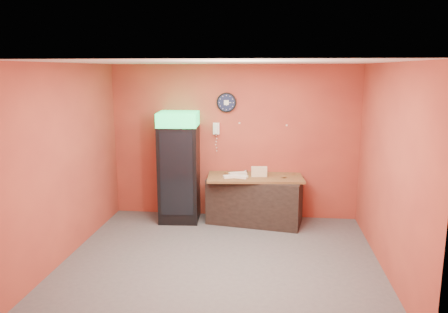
# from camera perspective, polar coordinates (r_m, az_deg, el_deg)

# --- Properties ---
(floor) EXTENTS (4.50, 4.50, 0.00)m
(floor) POSITION_cam_1_polar(r_m,az_deg,el_deg) (6.49, -0.35, -13.32)
(floor) COLOR #47474C
(floor) RESTS_ON ground
(back_wall) EXTENTS (4.50, 0.02, 2.80)m
(back_wall) POSITION_cam_1_polar(r_m,az_deg,el_deg) (8.00, 1.30, 1.92)
(back_wall) COLOR #B44832
(back_wall) RESTS_ON floor
(left_wall) EXTENTS (0.02, 4.00, 2.80)m
(left_wall) POSITION_cam_1_polar(r_m,az_deg,el_deg) (6.68, -19.91, -0.64)
(left_wall) COLOR #B44832
(left_wall) RESTS_ON floor
(right_wall) EXTENTS (0.02, 4.00, 2.80)m
(right_wall) POSITION_cam_1_polar(r_m,az_deg,el_deg) (6.20, 20.76, -1.59)
(right_wall) COLOR #B44832
(right_wall) RESTS_ON floor
(ceiling) EXTENTS (4.50, 4.00, 0.02)m
(ceiling) POSITION_cam_1_polar(r_m,az_deg,el_deg) (5.90, -0.39, 12.23)
(ceiling) COLOR white
(ceiling) RESTS_ON back_wall
(beverage_cooler) EXTENTS (0.74, 0.75, 1.97)m
(beverage_cooler) POSITION_cam_1_polar(r_m,az_deg,el_deg) (7.84, -5.96, -1.59)
(beverage_cooler) COLOR black
(beverage_cooler) RESTS_ON floor
(prep_counter) EXTENTS (1.73, 0.99, 0.81)m
(prep_counter) POSITION_cam_1_polar(r_m,az_deg,el_deg) (7.85, 4.05, -5.74)
(prep_counter) COLOR black
(prep_counter) RESTS_ON floor
(wall_clock) EXTENTS (0.36, 0.06, 0.36)m
(wall_clock) POSITION_cam_1_polar(r_m,az_deg,el_deg) (7.89, 0.33, 7.07)
(wall_clock) COLOR black
(wall_clock) RESTS_ON back_wall
(wall_phone) EXTENTS (0.11, 0.10, 0.21)m
(wall_phone) POSITION_cam_1_polar(r_m,az_deg,el_deg) (7.94, -1.02, 3.67)
(wall_phone) COLOR white
(wall_phone) RESTS_ON back_wall
(butcher_paper) EXTENTS (1.73, 0.92, 0.04)m
(butcher_paper) POSITION_cam_1_polar(r_m,az_deg,el_deg) (7.73, 4.09, -2.72)
(butcher_paper) COLOR brown
(butcher_paper) RESTS_ON prep_counter
(sub_roll_stack) EXTENTS (0.28, 0.12, 0.17)m
(sub_roll_stack) POSITION_cam_1_polar(r_m,az_deg,el_deg) (7.69, 4.61, -1.99)
(sub_roll_stack) COLOR beige
(sub_roll_stack) RESTS_ON butcher_paper
(wrapped_sandwich_left) EXTENTS (0.31, 0.21, 0.04)m
(wrapped_sandwich_left) POSITION_cam_1_polar(r_m,az_deg,el_deg) (7.61, 1.00, -2.61)
(wrapped_sandwich_left) COLOR white
(wrapped_sandwich_left) RESTS_ON butcher_paper
(wrapped_sandwich_mid) EXTENTS (0.31, 0.20, 0.04)m
(wrapped_sandwich_mid) POSITION_cam_1_polar(r_m,az_deg,el_deg) (7.59, 2.02, -2.64)
(wrapped_sandwich_mid) COLOR white
(wrapped_sandwich_mid) RESTS_ON butcher_paper
(wrapped_sandwich_right) EXTENTS (0.34, 0.23, 0.04)m
(wrapped_sandwich_right) POSITION_cam_1_polar(r_m,az_deg,el_deg) (7.80, 1.82, -2.25)
(wrapped_sandwich_right) COLOR white
(wrapped_sandwich_right) RESTS_ON butcher_paper
(kitchen_tool) EXTENTS (0.06, 0.06, 0.06)m
(kitchen_tool) POSITION_cam_1_polar(r_m,az_deg,el_deg) (7.92, 2.88, -1.98)
(kitchen_tool) COLOR silver
(kitchen_tool) RESTS_ON butcher_paper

